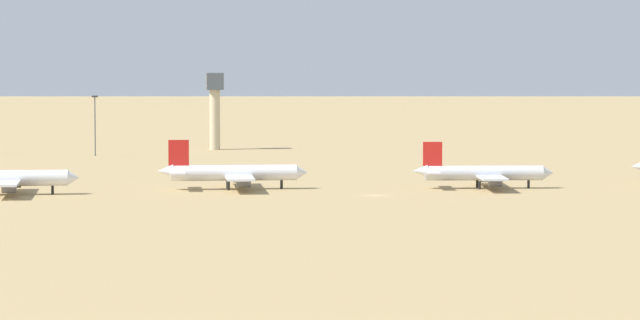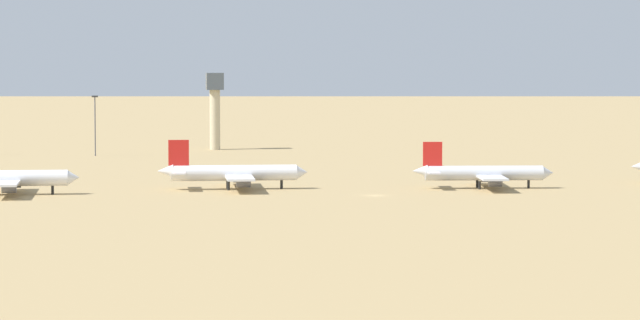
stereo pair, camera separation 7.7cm
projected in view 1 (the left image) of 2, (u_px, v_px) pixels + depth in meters
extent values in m
plane|color=tan|center=(374.00, 196.00, 346.19)|extent=(4000.00, 4000.00, 0.00)
pyramid|color=gray|center=(106.00, 16.00, 1431.29)|extent=(250.51, 197.77, 113.79)
pyramid|color=gray|center=(517.00, 8.00, 1404.87)|extent=(434.81, 356.70, 125.58)
cylinder|color=white|center=(3.00, 178.00, 347.38)|extent=(27.43, 4.25, 3.42)
cone|color=white|center=(74.00, 178.00, 349.03)|extent=(2.66, 3.32, 3.25)
cube|color=white|center=(7.00, 181.00, 347.51)|extent=(6.64, 27.51, 0.48)
cylinder|color=slate|center=(14.00, 184.00, 354.04)|extent=(3.13, 1.97, 1.88)
cylinder|color=slate|center=(9.00, 189.00, 341.34)|extent=(3.13, 1.97, 1.88)
cylinder|color=black|center=(53.00, 190.00, 348.72)|extent=(0.60, 0.60, 1.88)
cylinder|color=white|center=(234.00, 173.00, 360.89)|extent=(27.99, 4.49, 3.49)
cone|color=white|center=(302.00, 172.00, 362.49)|extent=(2.73, 3.40, 3.31)
cone|color=white|center=(165.00, 171.00, 359.25)|extent=(3.59, 3.09, 2.96)
cube|color=red|center=(179.00, 153.00, 359.28)|extent=(4.54, 0.60, 5.66)
cube|color=white|center=(178.00, 171.00, 363.03)|extent=(3.00, 6.02, 0.31)
cube|color=white|center=(179.00, 173.00, 356.12)|extent=(3.00, 6.02, 0.31)
cube|color=white|center=(238.00, 175.00, 361.02)|extent=(6.93, 28.08, 0.49)
cylinder|color=slate|center=(240.00, 178.00, 367.68)|extent=(3.20, 2.03, 1.92)
cylinder|color=slate|center=(244.00, 183.00, 354.72)|extent=(3.20, 2.03, 1.92)
cylinder|color=black|center=(282.00, 185.00, 362.20)|extent=(0.61, 0.61, 1.92)
cylinder|color=black|center=(228.00, 184.00, 363.02)|extent=(0.61, 0.61, 1.92)
cylinder|color=black|center=(229.00, 186.00, 358.87)|extent=(0.61, 0.61, 1.92)
cylinder|color=silver|center=(484.00, 173.00, 362.89)|extent=(26.57, 6.02, 3.30)
cone|color=silver|center=(548.00, 173.00, 363.44)|extent=(2.78, 3.37, 3.13)
cone|color=silver|center=(420.00, 171.00, 362.31)|extent=(3.57, 3.13, 2.80)
cube|color=red|center=(433.00, 154.00, 362.14)|extent=(4.31, 0.85, 5.36)
cube|color=silver|center=(431.00, 171.00, 365.72)|extent=(3.20, 5.85, 0.30)
cube|color=silver|center=(434.00, 173.00, 359.14)|extent=(3.20, 5.85, 0.30)
cube|color=silver|center=(488.00, 175.00, 362.96)|extent=(8.31, 26.81, 0.46)
cylinder|color=slate|center=(487.00, 178.00, 369.23)|extent=(3.14, 2.11, 1.81)
cylinder|color=slate|center=(495.00, 183.00, 356.91)|extent=(3.14, 2.11, 1.81)
cylinder|color=black|center=(529.00, 184.00, 363.46)|extent=(0.58, 0.58, 1.81)
cylinder|color=black|center=(477.00, 184.00, 365.00)|extent=(0.58, 0.58, 1.81)
cylinder|color=black|center=(480.00, 185.00, 361.06)|extent=(0.58, 0.58, 1.81)
cone|color=silver|center=(638.00, 167.00, 373.34)|extent=(3.58, 3.09, 2.92)
cylinder|color=#C6B793|center=(215.00, 120.00, 495.95)|extent=(3.20, 3.20, 18.28)
cube|color=#4C5660|center=(215.00, 81.00, 495.11)|extent=(5.20, 5.20, 5.16)
cylinder|color=#59595E|center=(95.00, 127.00, 468.06)|extent=(0.36, 0.36, 16.88)
cube|color=#333333|center=(95.00, 96.00, 467.44)|extent=(1.80, 0.50, 0.50)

